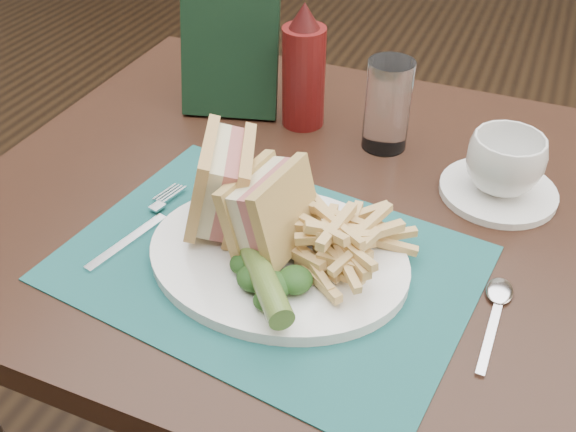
# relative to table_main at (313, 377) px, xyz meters

# --- Properties ---
(floor) EXTENTS (7.00, 7.00, 0.00)m
(floor) POSITION_rel_table_main_xyz_m (0.00, 0.50, -0.38)
(floor) COLOR black
(floor) RESTS_ON ground
(table_main) EXTENTS (0.90, 0.75, 0.75)m
(table_main) POSITION_rel_table_main_xyz_m (0.00, 0.00, 0.00)
(table_main) COLOR black
(table_main) RESTS_ON ground
(placemat) EXTENTS (0.49, 0.38, 0.00)m
(placemat) POSITION_rel_table_main_xyz_m (-0.01, -0.15, 0.38)
(placemat) COLOR #195150
(placemat) RESTS_ON table_main
(plate) EXTENTS (0.30, 0.24, 0.01)m
(plate) POSITION_rel_table_main_xyz_m (0.00, -0.14, 0.38)
(plate) COLOR white
(plate) RESTS_ON placemat
(sandwich_half_a) EXTENTS (0.11, 0.13, 0.11)m
(sandwich_half_a) POSITION_rel_table_main_xyz_m (-0.10, -0.12, 0.45)
(sandwich_half_a) COLOR tan
(sandwich_half_a) RESTS_ON plate
(sandwich_half_b) EXTENTS (0.09, 0.11, 0.10)m
(sandwich_half_b) POSITION_rel_table_main_xyz_m (-0.03, -0.13, 0.44)
(sandwich_half_b) COLOR tan
(sandwich_half_b) RESTS_ON plate
(kale_garnish) EXTENTS (0.11, 0.08, 0.03)m
(kale_garnish) POSITION_rel_table_main_xyz_m (0.01, -0.20, 0.41)
(kale_garnish) COLOR #173513
(kale_garnish) RESTS_ON plate
(pickle_spear) EXTENTS (0.10, 0.11, 0.03)m
(pickle_spear) POSITION_rel_table_main_xyz_m (0.02, -0.21, 0.41)
(pickle_spear) COLOR #496426
(pickle_spear) RESTS_ON plate
(fries_pile) EXTENTS (0.18, 0.20, 0.06)m
(fries_pile) POSITION_rel_table_main_xyz_m (0.07, -0.12, 0.42)
(fries_pile) COLOR #DAB46D
(fries_pile) RESTS_ON plate
(fork) EXTENTS (0.07, 0.17, 0.01)m
(fork) POSITION_rel_table_main_xyz_m (-0.18, -0.15, 0.38)
(fork) COLOR silver
(fork) RESTS_ON placemat
(spoon) EXTENTS (0.04, 0.15, 0.01)m
(spoon) POSITION_rel_table_main_xyz_m (0.24, -0.14, 0.38)
(spoon) COLOR silver
(spoon) RESTS_ON table_main
(saucer) EXTENTS (0.19, 0.19, 0.01)m
(saucer) POSITION_rel_table_main_xyz_m (0.21, 0.09, 0.38)
(saucer) COLOR white
(saucer) RESTS_ON table_main
(coffee_cup) EXTENTS (0.12, 0.12, 0.08)m
(coffee_cup) POSITION_rel_table_main_xyz_m (0.21, 0.09, 0.42)
(coffee_cup) COLOR white
(coffee_cup) RESTS_ON saucer
(drinking_glass) EXTENTS (0.07, 0.07, 0.13)m
(drinking_glass) POSITION_rel_table_main_xyz_m (0.04, 0.15, 0.44)
(drinking_glass) COLOR white
(drinking_glass) RESTS_ON table_main
(ketchup_bottle) EXTENTS (0.06, 0.06, 0.19)m
(ketchup_bottle) POSITION_rel_table_main_xyz_m (-0.09, 0.17, 0.47)
(ketchup_bottle) COLOR #550E0E
(ketchup_bottle) RESTS_ON table_main
(check_presenter) EXTENTS (0.16, 0.12, 0.23)m
(check_presenter) POSITION_rel_table_main_xyz_m (-0.21, 0.17, 0.49)
(check_presenter) COLOR black
(check_presenter) RESTS_ON table_main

